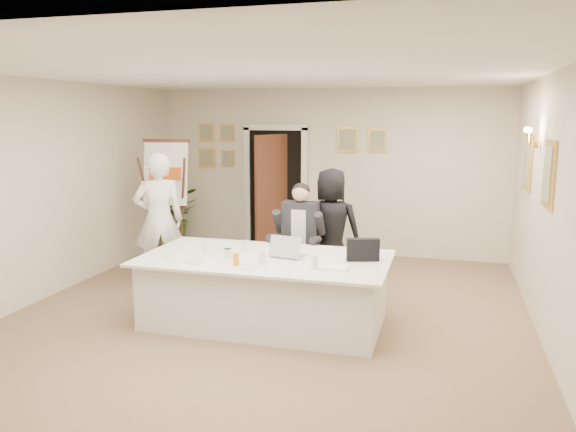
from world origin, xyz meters
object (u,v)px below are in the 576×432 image
Objects in this scene: laptop at (288,244)px; paper_stack at (334,267)px; seated_man at (300,239)px; potted_palm at (172,216)px; conference_table at (265,290)px; laptop_bag at (363,250)px; steel_jug at (228,253)px; standing_woman at (331,230)px; standing_man at (159,220)px; oj_glass at (236,260)px; flip_chart at (169,210)px.

laptop is 1.22× the size of paper_stack.
potted_palm is at bearing 142.25° from seated_man.
conference_table is 7.86× the size of laptop_bag.
seated_man reaches higher than steel_jug.
standing_woman is 1.36m from laptop.
standing_man is 2.20m from oj_glass.
standing_man reaches higher than standing_woman.
conference_table is at bearing 23.55° from steel_jug.
seated_man is at bearing 116.93° from laptop_bag.
paper_stack is (2.70, -1.27, -0.14)m from standing_man.
steel_jug is at bearing 127.08° from oj_glass.
potted_palm is 4.55m from oj_glass.
flip_chart is at bearing -63.78° from potted_palm.
potted_palm is at bearing 124.49° from laptop_bag.
seated_man is at bearing 84.40° from conference_table.
potted_palm is (-3.30, 1.80, -0.29)m from standing_woman.
flip_chart is at bearing -102.78° from standing_man.
potted_palm reaches higher than oj_glass.
standing_man is 5.25× the size of laptop_bag.
oj_glass is at bearing -117.73° from laptop.
oj_glass reaches higher than conference_table.
standing_man is (0.34, -0.95, 0.03)m from flip_chart.
laptop is (2.44, -1.84, 0.01)m from flip_chart.
oj_glass is (2.02, -2.38, -0.06)m from flip_chart.
flip_chart is 3.12m from oj_glass.
conference_table is 1.50× the size of standing_man.
potted_palm is at bearing 125.72° from steel_jug.
laptop is (0.13, -1.03, 0.16)m from seated_man.
laptop is at bearing 147.18° from paper_stack.
standing_woman is at bearing 72.26° from conference_table.
standing_woman is (0.46, 1.45, 0.44)m from conference_table.
potted_palm is 8.39× the size of oj_glass.
potted_palm reaches higher than laptop_bag.
seated_man is 1.59m from paper_stack.
seated_man is 1.05m from laptop.
standing_man is at bearing 10.15° from standing_woman.
steel_jug is (-0.84, -1.61, -0.00)m from standing_woman.
laptop_bag is at bearing 59.22° from paper_stack.
laptop_bag reaches higher than oj_glass.
paper_stack is at bearing 8.55° from oj_glass.
paper_stack is 2.82× the size of steel_jug.
paper_stack is (0.60, -0.39, -0.12)m from laptop.
paper_stack is at bearing -22.74° from laptop.
potted_palm is 2.89× the size of laptop.
seated_man is 4.84× the size of paper_stack.
laptop_bag is 2.72× the size of oj_glass.
oj_glass reaches higher than paper_stack.
standing_woman reaches higher than oj_glass.
standing_woman reaches higher than laptop.
potted_palm is at bearing -98.84° from standing_man.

